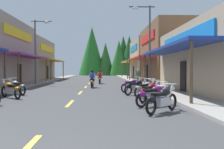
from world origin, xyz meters
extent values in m
cube|color=#424244|center=(0.00, 22.70, -0.05)|extent=(9.73, 75.41, 0.10)
cube|color=gray|center=(-5.87, 22.70, 0.06)|extent=(2.01, 75.41, 0.12)
cube|color=#9E9991|center=(5.87, 22.70, 0.06)|extent=(2.01, 75.41, 0.12)
cube|color=#E0C64C|center=(0.00, 8.80, 0.01)|extent=(0.16, 2.40, 0.01)
cube|color=#E0C64C|center=(0.00, 14.09, 0.01)|extent=(0.16, 2.40, 0.01)
cube|color=#E0C64C|center=(0.00, 19.54, 0.01)|extent=(0.16, 2.40, 0.01)
cube|color=#E0C64C|center=(0.00, 25.62, 0.01)|extent=(0.16, 2.40, 0.01)
cube|color=#E0C64C|center=(0.00, 31.64, 0.01)|extent=(0.16, 2.40, 0.01)
cube|color=#E0C64C|center=(0.00, 38.17, 0.01)|extent=(0.16, 2.40, 0.01)
cube|color=#E0C64C|center=(0.00, 44.30, 0.01)|extent=(0.16, 2.40, 0.01)
cube|color=#E0C64C|center=(0.00, 51.14, 0.01)|extent=(0.16, 2.40, 0.01)
cylinder|color=brown|center=(-5.28, 14.92, 1.41)|extent=(0.14, 0.14, 2.82)
cube|color=#8C338C|center=(-5.98, 22.73, 2.90)|extent=(1.80, 10.46, 0.16)
cylinder|color=brown|center=(-5.28, 17.70, 1.41)|extent=(0.14, 0.14, 2.82)
cylinder|color=brown|center=(-5.28, 27.76, 1.41)|extent=(0.14, 0.14, 2.82)
cube|color=yellow|center=(-6.82, 22.73, 5.09)|extent=(0.10, 8.14, 0.90)
cube|color=black|center=(-6.84, 22.73, 1.05)|extent=(0.08, 1.10, 2.10)
cube|color=gray|center=(-10.50, 35.55, 3.02)|extent=(7.24, 11.91, 6.03)
cube|color=gold|center=(-5.98, 35.55, 2.90)|extent=(1.80, 10.72, 0.16)
cylinder|color=brown|center=(-5.28, 30.39, 1.41)|extent=(0.14, 0.14, 2.82)
cylinder|color=brown|center=(-5.28, 40.71, 1.41)|extent=(0.14, 0.14, 2.82)
cube|color=yellow|center=(-6.82, 35.55, 4.70)|extent=(0.10, 8.34, 0.90)
cube|color=black|center=(-6.84, 35.55, 1.05)|extent=(0.08, 1.10, 2.10)
cube|color=navy|center=(5.98, 13.69, 2.90)|extent=(1.80, 12.22, 0.16)
cylinder|color=brown|center=(5.28, 7.78, 1.41)|extent=(0.14, 0.14, 2.82)
cylinder|color=brown|center=(5.28, 19.60, 1.41)|extent=(0.14, 0.14, 2.82)
cube|color=#197FCC|center=(6.82, 13.69, 3.56)|extent=(0.10, 9.51, 0.90)
cube|color=black|center=(6.84, 13.69, 1.05)|extent=(0.08, 1.10, 2.10)
cube|color=brown|center=(11.37, 27.26, 3.41)|extent=(8.99, 11.97, 6.81)
cube|color=#B72D28|center=(5.98, 27.26, 2.90)|extent=(1.80, 10.77, 0.16)
cylinder|color=brown|center=(5.28, 22.07, 1.41)|extent=(0.14, 0.14, 2.82)
cylinder|color=brown|center=(5.28, 32.44, 1.41)|extent=(0.14, 0.14, 2.82)
cube|color=red|center=(6.82, 27.26, 5.31)|extent=(0.10, 8.38, 0.90)
cube|color=black|center=(6.84, 27.26, 1.05)|extent=(0.08, 1.10, 2.10)
cube|color=gray|center=(11.06, 40.61, 3.34)|extent=(8.36, 12.16, 6.67)
cube|color=gold|center=(5.98, 40.61, 2.90)|extent=(1.80, 10.95, 0.16)
cylinder|color=brown|center=(5.28, 35.33, 1.41)|extent=(0.14, 0.14, 2.82)
cylinder|color=brown|center=(5.28, 45.88, 1.41)|extent=(0.14, 0.14, 2.82)
cube|color=#197FCC|center=(6.82, 40.61, 5.20)|extent=(0.10, 8.52, 0.90)
cube|color=black|center=(6.84, 40.61, 1.05)|extent=(0.08, 1.10, 2.10)
cylinder|color=#474C51|center=(-5.26, 22.73, 3.25)|extent=(0.14, 0.14, 6.50)
cylinder|color=#474C51|center=(-4.63, 22.73, 6.40)|extent=(2.06, 0.10, 0.10)
ellipsoid|color=silver|center=(-4.11, 22.73, 6.30)|extent=(0.50, 0.30, 0.24)
cylinder|color=#474C51|center=(5.26, 17.17, 3.32)|extent=(0.14, 0.14, 6.64)
cylinder|color=#474C51|center=(4.63, 17.17, 6.54)|extent=(2.06, 0.10, 0.10)
ellipsoid|color=silver|center=(4.11, 17.17, 6.44)|extent=(0.50, 0.30, 0.24)
torus|color=black|center=(4.19, 6.82, 0.32)|extent=(0.51, 0.53, 0.64)
torus|color=black|center=(3.16, 5.73, 0.32)|extent=(0.51, 0.53, 0.64)
cube|color=silver|center=(3.67, 6.28, 0.40)|extent=(0.68, 0.70, 0.32)
ellipsoid|color=black|center=(3.81, 6.42, 0.72)|extent=(0.62, 0.63, 0.28)
cube|color=black|center=(3.50, 6.09, 0.68)|extent=(0.62, 0.63, 0.12)
ellipsoid|color=black|center=(3.19, 5.77, 0.55)|extent=(0.48, 0.48, 0.24)
cylinder|color=silver|center=(4.10, 6.73, 0.65)|extent=(0.30, 0.31, 0.71)
cylinder|color=silver|center=(4.02, 6.64, 1.02)|extent=(0.46, 0.44, 0.04)
sphere|color=white|center=(4.21, 6.84, 0.85)|extent=(0.16, 0.16, 0.16)
torus|color=black|center=(4.32, 8.28, 0.32)|extent=(0.58, 0.45, 0.64)
torus|color=black|center=(3.09, 7.42, 0.32)|extent=(0.58, 0.45, 0.64)
cube|color=silver|center=(3.70, 7.85, 0.40)|extent=(0.73, 0.63, 0.32)
ellipsoid|color=#721972|center=(3.87, 7.97, 0.72)|extent=(0.64, 0.58, 0.28)
cube|color=black|center=(3.50, 7.71, 0.68)|extent=(0.65, 0.57, 0.12)
ellipsoid|color=#721972|center=(3.13, 7.45, 0.55)|extent=(0.50, 0.45, 0.24)
cylinder|color=silver|center=(4.21, 8.21, 0.65)|extent=(0.34, 0.26, 0.71)
cylinder|color=silver|center=(4.11, 8.14, 1.02)|extent=(0.37, 0.52, 0.04)
sphere|color=white|center=(4.34, 8.30, 0.85)|extent=(0.16, 0.16, 0.16)
torus|color=black|center=(4.30, 10.05, 0.32)|extent=(0.47, 0.56, 0.64)
torus|color=black|center=(3.37, 8.87, 0.32)|extent=(0.47, 0.56, 0.64)
cube|color=silver|center=(3.83, 9.46, 0.40)|extent=(0.65, 0.72, 0.32)
ellipsoid|color=#A51414|center=(3.96, 9.62, 0.72)|extent=(0.60, 0.64, 0.28)
cube|color=black|center=(3.68, 9.26, 0.68)|extent=(0.59, 0.64, 0.12)
ellipsoid|color=#A51414|center=(3.40, 8.91, 0.55)|extent=(0.46, 0.49, 0.24)
cylinder|color=silver|center=(4.22, 9.95, 0.65)|extent=(0.28, 0.33, 0.71)
cylinder|color=silver|center=(4.14, 9.85, 1.02)|extent=(0.50, 0.40, 0.04)
sphere|color=white|center=(4.32, 10.07, 0.85)|extent=(0.16, 0.16, 0.16)
torus|color=black|center=(4.46, 11.90, 0.32)|extent=(0.52, 0.53, 0.64)
torus|color=black|center=(3.42, 10.82, 0.32)|extent=(0.52, 0.53, 0.64)
cube|color=silver|center=(3.94, 11.36, 0.40)|extent=(0.69, 0.70, 0.32)
ellipsoid|color=#99999E|center=(4.08, 11.50, 0.72)|extent=(0.62, 0.63, 0.28)
cube|color=black|center=(3.77, 11.18, 0.68)|extent=(0.62, 0.63, 0.12)
ellipsoid|color=#99999E|center=(3.46, 10.86, 0.55)|extent=(0.48, 0.48, 0.24)
cylinder|color=silver|center=(4.37, 11.81, 0.65)|extent=(0.30, 0.31, 0.71)
cylinder|color=silver|center=(4.29, 11.72, 1.02)|extent=(0.46, 0.45, 0.04)
sphere|color=white|center=(4.48, 11.92, 0.85)|extent=(0.16, 0.16, 0.16)
torus|color=black|center=(4.21, 13.19, 0.32)|extent=(0.56, 0.47, 0.64)
torus|color=black|center=(3.03, 12.27, 0.32)|extent=(0.56, 0.47, 0.64)
cube|color=silver|center=(3.62, 12.73, 0.40)|extent=(0.72, 0.65, 0.32)
ellipsoid|color=black|center=(3.78, 12.85, 0.72)|extent=(0.64, 0.60, 0.28)
cube|color=black|center=(3.43, 12.58, 0.68)|extent=(0.64, 0.59, 0.12)
ellipsoid|color=black|center=(3.07, 12.30, 0.55)|extent=(0.49, 0.46, 0.24)
cylinder|color=silver|center=(4.11, 13.11, 0.65)|extent=(0.33, 0.28, 0.71)
cylinder|color=silver|center=(4.01, 13.04, 1.02)|extent=(0.40, 0.50, 0.04)
sphere|color=white|center=(4.24, 13.21, 0.85)|extent=(0.16, 0.16, 0.16)
torus|color=black|center=(4.13, 15.13, 0.32)|extent=(0.56, 0.49, 0.64)
torus|color=black|center=(2.98, 14.17, 0.32)|extent=(0.56, 0.49, 0.64)
cube|color=silver|center=(3.56, 14.65, 0.40)|extent=(0.72, 0.66, 0.32)
ellipsoid|color=#721972|center=(3.71, 14.78, 0.72)|extent=(0.64, 0.60, 0.28)
cube|color=black|center=(3.36, 14.49, 0.68)|extent=(0.64, 0.60, 0.12)
ellipsoid|color=#721972|center=(3.02, 14.20, 0.55)|extent=(0.49, 0.47, 0.24)
cylinder|color=silver|center=(4.03, 15.05, 0.65)|extent=(0.32, 0.28, 0.71)
cylinder|color=silver|center=(3.94, 14.97, 1.02)|extent=(0.41, 0.49, 0.04)
sphere|color=white|center=(4.16, 15.15, 0.85)|extent=(0.16, 0.16, 0.16)
torus|color=black|center=(-4.05, 11.57, 0.32)|extent=(0.53, 0.51, 0.64)
torus|color=black|center=(-2.96, 10.54, 0.32)|extent=(0.53, 0.51, 0.64)
cube|color=silver|center=(-3.50, 11.05, 0.40)|extent=(0.70, 0.69, 0.32)
ellipsoid|color=#BF660C|center=(-3.65, 11.19, 0.72)|extent=(0.63, 0.62, 0.28)
cube|color=black|center=(-3.32, 10.88, 0.68)|extent=(0.63, 0.62, 0.12)
ellipsoid|color=#BF660C|center=(-3.00, 10.57, 0.55)|extent=(0.48, 0.48, 0.24)
cylinder|color=silver|center=(-3.95, 11.48, 0.65)|extent=(0.31, 0.30, 0.71)
cylinder|color=silver|center=(-3.87, 11.40, 1.02)|extent=(0.44, 0.46, 0.04)
sphere|color=white|center=(-4.07, 11.59, 0.85)|extent=(0.16, 0.16, 0.16)
torus|color=black|center=(-4.40, 13.53, 0.32)|extent=(0.53, 0.51, 0.64)
torus|color=black|center=(-3.31, 12.50, 0.32)|extent=(0.53, 0.51, 0.64)
cube|color=silver|center=(-3.85, 13.01, 0.40)|extent=(0.70, 0.69, 0.32)
ellipsoid|color=#99999E|center=(-4.00, 13.15, 0.72)|extent=(0.63, 0.62, 0.28)
cube|color=black|center=(-3.67, 12.84, 0.68)|extent=(0.63, 0.62, 0.12)
ellipsoid|color=#99999E|center=(-3.35, 12.53, 0.55)|extent=(0.48, 0.48, 0.24)
cylinder|color=silver|center=(-4.30, 13.44, 0.65)|extent=(0.31, 0.30, 0.71)
cylinder|color=silver|center=(-4.22, 13.36, 1.02)|extent=(0.44, 0.46, 0.04)
sphere|color=white|center=(-4.42, 13.55, 0.85)|extent=(0.16, 0.16, 0.16)
torus|color=black|center=(0.64, 19.60, 0.32)|extent=(0.12, 0.64, 0.64)
torus|color=black|center=(0.59, 18.10, 0.32)|extent=(0.12, 0.64, 0.64)
cube|color=silver|center=(0.61, 18.85, 0.40)|extent=(0.30, 0.71, 0.32)
ellipsoid|color=#BF660C|center=(0.62, 19.05, 0.72)|extent=(0.34, 0.57, 0.28)
cube|color=black|center=(0.61, 18.60, 0.68)|extent=(0.30, 0.61, 0.12)
ellipsoid|color=#BF660C|center=(0.59, 18.15, 0.55)|extent=(0.26, 0.45, 0.24)
cylinder|color=silver|center=(0.64, 19.47, 0.65)|extent=(0.07, 0.37, 0.71)
cylinder|color=silver|center=(0.63, 19.35, 1.02)|extent=(0.60, 0.06, 0.04)
sphere|color=white|center=(0.64, 19.63, 0.85)|extent=(0.16, 0.16, 0.16)
ellipsoid|color=#333F8C|center=(0.61, 18.70, 1.05)|extent=(0.39, 0.39, 0.64)
sphere|color=black|center=(0.61, 18.75, 1.45)|extent=(0.24, 0.24, 0.24)
cylinder|color=#333F8C|center=(0.46, 18.87, 0.70)|extent=(0.15, 0.43, 0.24)
cylinder|color=#333F8C|center=(0.41, 19.01, 1.05)|extent=(0.12, 0.51, 0.40)
cylinder|color=#333F8C|center=(0.78, 18.86, 0.70)|extent=(0.15, 0.43, 0.24)
cylinder|color=#333F8C|center=(0.83, 18.99, 1.05)|extent=(0.12, 0.51, 0.40)
torus|color=black|center=(1.23, 25.50, 0.32)|extent=(0.13, 0.64, 0.64)
torus|color=black|center=(1.16, 24.00, 0.32)|extent=(0.13, 0.64, 0.64)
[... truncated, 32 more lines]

